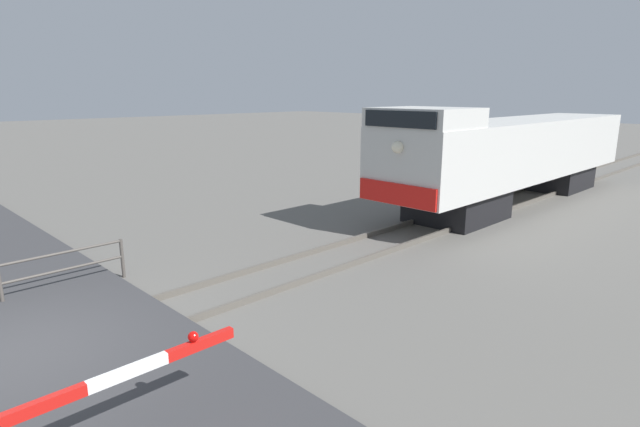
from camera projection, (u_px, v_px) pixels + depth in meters
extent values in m
plane|color=#605E59|center=(17.00, 362.00, 8.25)|extent=(160.00, 160.00, 0.00)
cube|color=#59544C|center=(5.00, 343.00, 8.73)|extent=(0.08, 80.00, 0.15)
cube|color=#59544C|center=(29.00, 375.00, 7.73)|extent=(0.08, 80.00, 0.15)
cube|color=#38383A|center=(16.00, 358.00, 8.23)|extent=(36.00, 5.42, 0.15)
cube|color=black|center=(457.00, 205.00, 17.40)|extent=(2.48, 3.20, 1.05)
cube|color=black|center=(554.00, 177.00, 23.19)|extent=(2.48, 3.20, 1.05)
cube|color=silver|center=(517.00, 148.00, 19.91)|extent=(2.92, 15.48, 2.23)
cube|color=silver|center=(425.00, 118.00, 15.17)|extent=(2.86, 2.50, 0.59)
cube|color=black|center=(399.00, 119.00, 14.30)|extent=(2.48, 0.06, 0.47)
cube|color=red|center=(396.00, 194.00, 14.80)|extent=(2.77, 0.08, 0.64)
sphere|color=#F2EACC|center=(398.00, 147.00, 14.47)|extent=(0.36, 0.36, 0.36)
cube|color=red|center=(38.00, 407.00, 5.28)|extent=(0.10, 0.98, 0.14)
cube|color=white|center=(129.00, 372.00, 5.94)|extent=(0.10, 0.98, 0.14)
cube|color=red|center=(201.00, 344.00, 6.60)|extent=(0.10, 0.98, 0.14)
sphere|color=red|center=(193.00, 337.00, 6.50)|extent=(0.14, 0.14, 0.14)
cylinder|color=#4C4742|center=(0.00, 286.00, 10.22)|extent=(0.08, 0.08, 0.95)
cylinder|color=#4C4742|center=(122.00, 258.00, 11.94)|extent=(0.08, 0.08, 0.95)
cylinder|color=#4C4742|center=(64.00, 253.00, 10.98)|extent=(0.06, 2.53, 0.06)
cylinder|color=#4C4742|center=(66.00, 269.00, 11.07)|extent=(0.06, 2.53, 0.06)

